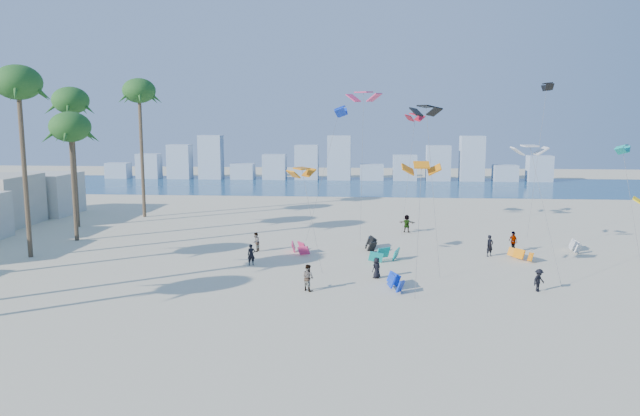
{
  "coord_description": "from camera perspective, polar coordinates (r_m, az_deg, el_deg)",
  "views": [
    {
      "loc": [
        6.77,
        -31.39,
        11.68
      ],
      "look_at": [
        3.0,
        16.0,
        4.5
      ],
      "focal_mm": 33.54,
      "sensor_mm": 36.0,
      "label": 1
    }
  ],
  "objects": [
    {
      "name": "kitesurfer_mid",
      "position": [
        40.98,
        -1.17,
        -6.65
      ],
      "size": [
        1.12,
        1.1,
        1.83
      ],
      "primitive_type": "imported",
      "rotation": [
        0.0,
        0.0,
        2.45
      ],
      "color": "gray",
      "rests_on": "ground"
    },
    {
      "name": "ocean",
      "position": [
        104.27,
        0.8,
        2.16
      ],
      "size": [
        220.0,
        220.0,
        0.0
      ],
      "primitive_type": "plane",
      "color": "navy",
      "rests_on": "ground"
    },
    {
      "name": "ground",
      "position": [
        34.17,
        -7.31,
        -11.47
      ],
      "size": [
        220.0,
        220.0,
        0.0
      ],
      "primitive_type": "plane",
      "color": "beige",
      "rests_on": "ground"
    },
    {
      "name": "grounded_kites",
      "position": [
        50.46,
        9.11,
        -4.36
      ],
      "size": [
        25.64,
        16.46,
        1.01
      ],
      "color": "#D42F64",
      "rests_on": "ground"
    },
    {
      "name": "flying_kites",
      "position": [
        54.8,
        10.58,
        8.18
      ],
      "size": [
        30.22,
        27.09,
        15.63
      ],
      "color": "orange",
      "rests_on": "ground"
    },
    {
      "name": "palm_row",
      "position": [
        55.54,
        -26.73,
        7.91
      ],
      "size": [
        8.53,
        44.8,
        16.24
      ],
      "color": "brown",
      "rests_on": "ground"
    },
    {
      "name": "kitesurfer_near",
      "position": [
        48.19,
        -6.58,
        -4.45
      ],
      "size": [
        0.74,
        0.63,
        1.71
      ],
      "primitive_type": "imported",
      "rotation": [
        0.0,
        0.0,
        0.41
      ],
      "color": "black",
      "rests_on": "ground"
    },
    {
      "name": "kitesurfers_far",
      "position": [
        53.02,
        9.58,
        -3.3
      ],
      "size": [
        23.42,
        21.75,
        1.84
      ],
      "color": "black",
      "rests_on": "ground"
    },
    {
      "name": "distant_skyline",
      "position": [
        113.99,
        0.54,
        4.27
      ],
      "size": [
        85.0,
        3.0,
        8.4
      ],
      "color": "#9EADBF",
      "rests_on": "ground"
    }
  ]
}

